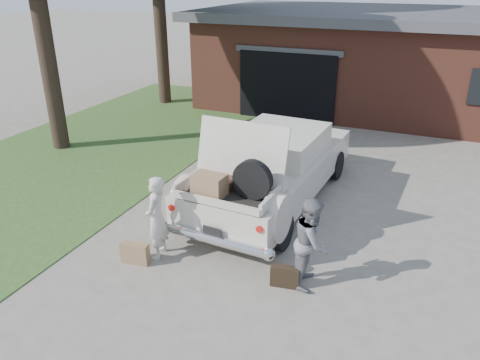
% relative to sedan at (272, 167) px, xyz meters
% --- Properties ---
extents(ground, '(90.00, 90.00, 0.00)m').
position_rel_sedan_xyz_m(ground, '(-0.08, -2.15, -0.77)').
color(ground, gray).
rests_on(ground, ground).
extents(grass_strip, '(6.00, 16.00, 0.02)m').
position_rel_sedan_xyz_m(grass_strip, '(-5.58, 0.85, -0.76)').
color(grass_strip, '#2D4C1E').
rests_on(grass_strip, ground).
extents(house, '(12.80, 7.80, 3.30)m').
position_rel_sedan_xyz_m(house, '(0.90, 9.32, 0.90)').
color(house, brown).
rests_on(house, ground).
extents(sedan, '(2.32, 5.33, 2.14)m').
position_rel_sedan_xyz_m(sedan, '(0.00, 0.00, 0.00)').
color(sedan, beige).
rests_on(sedan, ground).
extents(woman_left, '(0.45, 0.60, 1.48)m').
position_rel_sedan_xyz_m(woman_left, '(-1.07, -2.79, -0.03)').
color(woman_left, beige).
rests_on(woman_left, ground).
extents(woman_right, '(0.62, 0.76, 1.46)m').
position_rel_sedan_xyz_m(woman_right, '(1.52, -2.51, -0.04)').
color(woman_right, slate).
rests_on(woman_right, ground).
extents(suitcase_left, '(0.50, 0.21, 0.37)m').
position_rel_sedan_xyz_m(suitcase_left, '(-1.32, -3.14, -0.58)').
color(suitcase_left, '#9A734E').
rests_on(suitcase_left, ground).
extents(suitcase_right, '(0.47, 0.21, 0.35)m').
position_rel_sedan_xyz_m(suitcase_right, '(1.20, -2.76, -0.59)').
color(suitcase_right, black).
rests_on(suitcase_right, ground).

